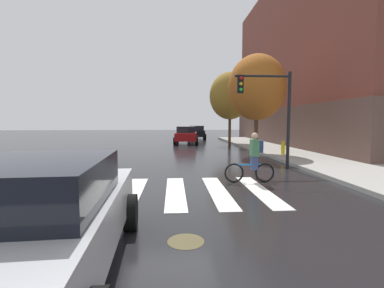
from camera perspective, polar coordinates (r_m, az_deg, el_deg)
The scene contains 12 objects.
ground_plane at distance 8.01m, azimuth -4.15°, elevation -10.12°, with size 120.00×120.00×0.00m, color black.
crosswalk_stripes at distance 8.01m, azimuth -3.51°, elevation -10.08°, with size 5.55×3.72×0.01m.
manhole_cover at distance 4.91m, azimuth -1.33°, elevation -19.92°, with size 0.64×0.64×0.01m, color #473D1E.
sedan_near at distance 4.08m, azimuth -29.30°, elevation -13.50°, with size 2.36×4.69×1.59m.
sedan_mid at distance 25.30m, azimuth -1.19°, elevation 1.98°, with size 2.52×4.82×1.62m.
sedan_far at distance 32.24m, azimuth 1.00°, elevation 2.54°, with size 2.40×4.68×1.58m.
cyclist at distance 9.29m, azimuth 12.88°, elevation -2.86°, with size 1.71×0.36×1.69m.
traffic_light_near at distance 12.19m, azimuth 16.30°, elevation 8.35°, with size 2.47×0.28×4.20m.
fire_hydrant at distance 16.66m, azimuth 18.74°, elevation -0.75°, with size 0.33×0.22×0.78m.
street_tree_near at distance 16.81m, azimuth 13.58°, elevation 11.55°, with size 3.40×3.40×6.05m.
street_tree_mid at distance 24.11m, azimuth 8.07°, elevation 10.07°, with size 3.59×3.59×6.38m.
corner_building at distance 29.41m, azimuth 32.61°, elevation 14.36°, with size 16.43×24.12×14.77m.
Camera 1 is at (0.04, -7.74, 2.06)m, focal length 25.14 mm.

